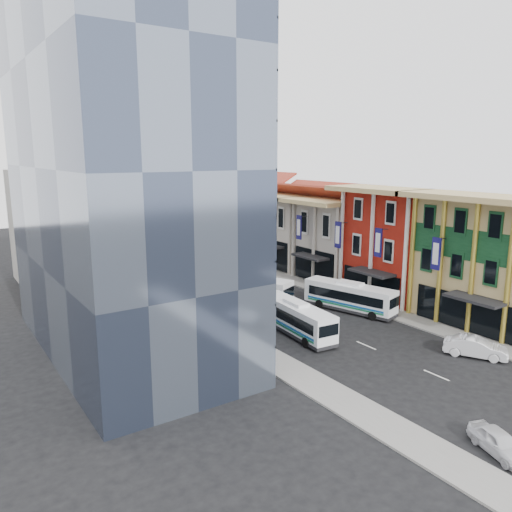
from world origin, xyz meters
TOP-DOWN VIEW (x-y plane):
  - ground at (0.00, 0.00)m, footprint 200.00×200.00m
  - sidewalk_right at (8.50, 22.00)m, footprint 3.00×90.00m
  - sidewalk_left at (-8.50, 22.00)m, footprint 3.00×90.00m
  - shophouse_tan at (14.00, 5.00)m, footprint 8.00×14.00m
  - shophouse_red at (14.00, 17.00)m, footprint 8.00×10.00m
  - shophouse_cream_near at (14.00, 26.50)m, footprint 8.00×9.00m
  - shophouse_cream_mid at (14.00, 35.50)m, footprint 8.00×9.00m
  - shophouse_cream_far at (14.00, 46.00)m, footprint 8.00×12.00m
  - office_tower at (-17.00, 19.00)m, footprint 12.00×26.00m
  - office_block_far at (-16.00, 42.00)m, footprint 10.00×18.00m
  - bus_left_near at (-3.23, 13.57)m, footprint 3.07×9.86m
  - bus_left_far at (-2.00, 23.86)m, footprint 6.59×10.78m
  - bus_right at (5.50, 15.69)m, footprint 4.86×10.09m
  - sedan_left at (-5.50, -7.03)m, footprint 2.68×4.13m
  - sedan_right at (5.50, 1.47)m, footprint 3.86×4.98m

SIDE VIEW (x-z plane):
  - ground at x=0.00m, z-range 0.00..0.00m
  - sidewalk_right at x=8.50m, z-range 0.00..0.15m
  - sidewalk_left at x=-8.50m, z-range 0.00..0.15m
  - sedan_left at x=-5.50m, z-range 0.00..1.30m
  - sedan_right at x=5.50m, z-range 0.00..1.58m
  - bus_left_near at x=-3.23m, z-range 0.00..3.11m
  - bus_right at x=5.50m, z-range 0.00..3.15m
  - bus_left_far at x=-2.00m, z-range 0.00..3.42m
  - shophouse_cream_near at x=14.00m, z-range 0.00..10.00m
  - shophouse_cream_mid at x=14.00m, z-range 0.00..10.00m
  - shophouse_cream_far at x=14.00m, z-range 0.00..11.00m
  - shophouse_tan at x=14.00m, z-range 0.00..12.00m
  - shophouse_red at x=14.00m, z-range 0.00..12.00m
  - office_block_far at x=-16.00m, z-range 0.00..14.00m
  - office_tower at x=-17.00m, z-range 0.00..30.00m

